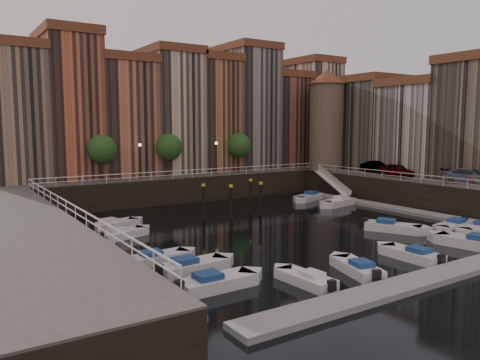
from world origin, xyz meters
TOP-DOWN VIEW (x-y plane):
  - ground at (0.00, 0.00)m, footprint 200.00×200.00m
  - quay_far at (0.00, 26.00)m, footprint 80.00×20.00m
  - quay_right at (28.00, -2.00)m, footprint 20.00×36.00m
  - dock_left at (-16.20, -1.00)m, footprint 2.00×28.00m
  - dock_right at (16.20, -1.00)m, footprint 2.00×28.00m
  - dock_near at (0.00, -17.00)m, footprint 30.00×2.00m
  - mountains at (1.72, 110.00)m, footprint 145.00×100.00m
  - far_terrace at (3.31, 23.50)m, footprint 48.70×10.30m
  - right_terrace at (26.50, 3.80)m, footprint 9.30×24.30m
  - corner_tower at (20.00, 14.50)m, footprint 5.20×5.20m
  - promenade_trees at (-1.33, 18.20)m, footprint 21.20×3.20m
  - street_lamps at (-1.00, 17.20)m, footprint 10.36×0.36m
  - railings at (0.00, 4.88)m, footprint 36.08×34.04m
  - gangway at (17.10, 10.00)m, footprint 2.78×8.32m
  - mooring_pilings at (-0.04, 6.12)m, footprint 6.66×3.42m
  - boat_left_0 at (-12.63, -11.26)m, footprint 4.83×1.83m
  - boat_left_1 at (-12.37, -7.80)m, footprint 4.83×1.99m
  - boat_left_2 at (-13.40, -4.81)m, footprint 4.44×1.85m
  - boat_left_3 at (-13.01, 3.36)m, footprint 4.43×2.81m
  - boat_left_4 at (-12.47, 7.19)m, footprint 4.72×2.63m
  - boat_right_1 at (12.48, -9.78)m, footprint 4.74×2.28m
  - boat_right_3 at (13.24, 5.06)m, footprint 5.18×2.64m
  - boat_right_4 at (13.01, 9.92)m, footprint 4.94×3.21m
  - boat_near_0 at (-7.84, -13.50)m, footprint 1.72×4.19m
  - boat_near_1 at (-3.82, -13.68)m, footprint 2.70×4.54m
  - boat_near_2 at (1.63, -13.65)m, footprint 1.70×4.59m
  - boat_near_3 at (8.07, -14.09)m, footprint 2.71×5.30m
  - car_a at (20.74, 3.03)m, footprint 2.48×4.76m
  - car_b at (21.90, 6.72)m, footprint 2.15×4.95m
  - car_c at (21.34, -5.79)m, footprint 3.52×5.91m
  - boat_extra_900 at (7.54, -7.08)m, footprint 3.71×4.93m

SIDE VIEW (x-z plane):
  - ground at x=0.00m, z-range 0.00..0.00m
  - dock_left at x=-16.20m, z-range 0.00..0.35m
  - dock_right at x=16.20m, z-range 0.00..0.35m
  - dock_near at x=0.00m, z-range 0.00..0.35m
  - boat_near_0 at x=-7.84m, z-range -0.16..0.80m
  - boat_left_3 at x=-13.01m, z-range -0.16..0.83m
  - boat_left_2 at x=-13.40m, z-range -0.16..0.84m
  - boat_near_1 at x=-3.82m, z-range -0.17..0.85m
  - boat_near_2 at x=1.63m, z-range -0.17..0.88m
  - boat_left_4 at x=-12.47m, z-range -0.17..0.88m
  - boat_right_1 at x=12.48m, z-range -0.17..0.89m
  - boat_left_1 at x=-12.37m, z-range -0.18..0.92m
  - boat_left_0 at x=-12.63m, z-range -0.18..0.93m
  - boat_right_4 at x=13.01m, z-range -0.18..0.93m
  - boat_extra_900 at x=7.54m, z-range -0.18..0.95m
  - boat_right_3 at x=13.24m, z-range -0.19..0.97m
  - boat_near_3 at x=8.07m, z-range -0.19..0.99m
  - quay_far at x=0.00m, z-range 0.00..3.00m
  - quay_right at x=28.00m, z-range 0.00..3.00m
  - mooring_pilings at x=-0.04m, z-range -0.24..3.54m
  - gangway at x=17.10m, z-range 0.05..3.78m
  - car_a at x=20.74m, z-range 3.00..4.55m
  - railings at x=0.00m, z-range 3.53..4.05m
  - car_b at x=21.90m, z-range 3.00..4.58m
  - car_c at x=21.34m, z-range 3.00..4.60m
  - street_lamps at x=-1.00m, z-range 3.81..7.99m
  - promenade_trees at x=-1.33m, z-range 3.98..9.18m
  - mountains at x=1.72m, z-range -1.08..16.92m
  - right_terrace at x=26.50m, z-range 2.56..16.56m
  - corner_tower at x=20.00m, z-range 3.29..17.09m
  - far_terrace at x=3.31m, z-range 2.20..19.70m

